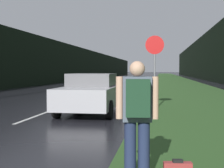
# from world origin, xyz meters

# --- Properties ---
(grass_verge) EXTENTS (6.00, 240.00, 0.02)m
(grass_verge) POSITION_xyz_m (6.50, 40.00, 0.01)
(grass_verge) COLOR #2D5123
(grass_verge) RESTS_ON ground_plane
(lane_stripe_b) EXTENTS (0.12, 3.00, 0.01)m
(lane_stripe_b) POSITION_xyz_m (0.00, 7.32, 0.00)
(lane_stripe_b) COLOR silver
(lane_stripe_b) RESTS_ON ground_plane
(lane_stripe_c) EXTENTS (0.12, 3.00, 0.01)m
(lane_stripe_c) POSITION_xyz_m (0.00, 14.32, 0.00)
(lane_stripe_c) COLOR silver
(lane_stripe_c) RESTS_ON ground_plane
(lane_stripe_d) EXTENTS (0.12, 3.00, 0.01)m
(lane_stripe_d) POSITION_xyz_m (0.00, 21.32, 0.00)
(lane_stripe_d) COLOR silver
(lane_stripe_d) RESTS_ON ground_plane
(lane_stripe_e) EXTENTS (0.12, 3.00, 0.01)m
(lane_stripe_e) POSITION_xyz_m (0.00, 28.32, 0.00)
(lane_stripe_e) COLOR silver
(lane_stripe_e) RESTS_ON ground_plane
(treeline_far_side) EXTENTS (2.00, 140.00, 5.35)m
(treeline_far_side) POSITION_xyz_m (-9.50, 50.00, 2.68)
(treeline_far_side) COLOR black
(treeline_far_side) RESTS_ON ground_plane
(treeline_near_side) EXTENTS (2.00, 140.00, 7.71)m
(treeline_near_side) POSITION_xyz_m (12.50, 50.00, 3.85)
(treeline_near_side) COLOR black
(treeline_near_side) RESTS_ON ground_plane
(stop_sign) EXTENTS (0.74, 0.07, 3.00)m
(stop_sign) POSITION_xyz_m (4.10, 9.72, 1.88)
(stop_sign) COLOR slate
(stop_sign) RESTS_ON ground_plane
(hitchhiker_with_backpack) EXTENTS (0.60, 0.45, 1.75)m
(hitchhiker_with_backpack) POSITION_xyz_m (4.01, 1.51, 1.00)
(hitchhiker_with_backpack) COLOR #1E2847
(hitchhiker_with_backpack) RESTS_ON ground_plane
(car_passing_near) EXTENTS (2.01, 4.25, 1.49)m
(car_passing_near) POSITION_xyz_m (1.75, 8.63, 0.75)
(car_passing_near) COLOR #9E9EA3
(car_passing_near) RESTS_ON ground_plane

